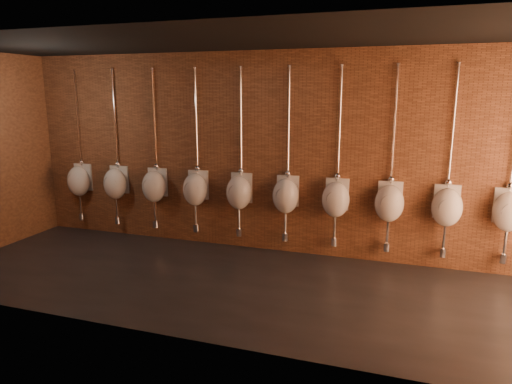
{
  "coord_description": "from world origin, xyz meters",
  "views": [
    {
      "loc": [
        2.14,
        -5.44,
        2.55
      ],
      "look_at": [
        0.05,
        0.9,
        1.1
      ],
      "focal_mm": 32.0,
      "sensor_mm": 36.0,
      "label": 1
    }
  ],
  "objects_px": {
    "urinal_4": "(239,192)",
    "urinal_6": "(336,199)",
    "urinal_0": "(79,180)",
    "urinal_1": "(115,183)",
    "urinal_3": "(195,189)",
    "urinal_2": "(154,186)",
    "urinal_7": "(389,202)",
    "urinal_5": "(286,195)",
    "urinal_8": "(447,206)",
    "urinal_9": "(509,211)"
  },
  "relations": [
    {
      "from": "urinal_4",
      "to": "urinal_6",
      "type": "height_order",
      "value": "same"
    },
    {
      "from": "urinal_0",
      "to": "urinal_1",
      "type": "xyz_separation_m",
      "value": [
        0.78,
        0.0,
        0.0
      ]
    },
    {
      "from": "urinal_3",
      "to": "urinal_4",
      "type": "distance_m",
      "value": 0.78
    },
    {
      "from": "urinal_2",
      "to": "urinal_6",
      "type": "bearing_deg",
      "value": 0.0
    },
    {
      "from": "urinal_1",
      "to": "urinal_7",
      "type": "height_order",
      "value": "same"
    },
    {
      "from": "urinal_5",
      "to": "urinal_8",
      "type": "relative_size",
      "value": 1.0
    },
    {
      "from": "urinal_3",
      "to": "urinal_6",
      "type": "height_order",
      "value": "same"
    },
    {
      "from": "urinal_0",
      "to": "urinal_4",
      "type": "xyz_separation_m",
      "value": [
        3.14,
        0.0,
        0.0
      ]
    },
    {
      "from": "urinal_2",
      "to": "urinal_4",
      "type": "bearing_deg",
      "value": 0.0
    },
    {
      "from": "urinal_2",
      "to": "urinal_5",
      "type": "bearing_deg",
      "value": 0.0
    },
    {
      "from": "urinal_1",
      "to": "urinal_6",
      "type": "relative_size",
      "value": 1.0
    },
    {
      "from": "urinal_4",
      "to": "urinal_8",
      "type": "distance_m",
      "value": 3.14
    },
    {
      "from": "urinal_2",
      "to": "urinal_3",
      "type": "relative_size",
      "value": 1.0
    },
    {
      "from": "urinal_6",
      "to": "urinal_7",
      "type": "xyz_separation_m",
      "value": [
        0.78,
        0.0,
        0.0
      ]
    },
    {
      "from": "urinal_0",
      "to": "urinal_6",
      "type": "height_order",
      "value": "same"
    },
    {
      "from": "urinal_7",
      "to": "urinal_2",
      "type": "bearing_deg",
      "value": 180.0
    },
    {
      "from": "urinal_5",
      "to": "urinal_7",
      "type": "relative_size",
      "value": 1.0
    },
    {
      "from": "urinal_0",
      "to": "urinal_3",
      "type": "relative_size",
      "value": 1.0
    },
    {
      "from": "urinal_1",
      "to": "urinal_2",
      "type": "relative_size",
      "value": 1.0
    },
    {
      "from": "urinal_6",
      "to": "urinal_8",
      "type": "relative_size",
      "value": 1.0
    },
    {
      "from": "urinal_2",
      "to": "urinal_8",
      "type": "distance_m",
      "value": 4.7
    },
    {
      "from": "urinal_0",
      "to": "urinal_9",
      "type": "bearing_deg",
      "value": 0.0
    },
    {
      "from": "urinal_5",
      "to": "urinal_7",
      "type": "distance_m",
      "value": 1.57
    },
    {
      "from": "urinal_2",
      "to": "urinal_9",
      "type": "height_order",
      "value": "same"
    },
    {
      "from": "urinal_3",
      "to": "urinal_7",
      "type": "distance_m",
      "value": 3.14
    },
    {
      "from": "urinal_7",
      "to": "urinal_8",
      "type": "relative_size",
      "value": 1.0
    },
    {
      "from": "urinal_8",
      "to": "urinal_3",
      "type": "bearing_deg",
      "value": 180.0
    },
    {
      "from": "urinal_0",
      "to": "urinal_5",
      "type": "relative_size",
      "value": 1.0
    },
    {
      "from": "urinal_5",
      "to": "urinal_7",
      "type": "xyz_separation_m",
      "value": [
        1.57,
        0.0,
        0.0
      ]
    },
    {
      "from": "urinal_7",
      "to": "urinal_5",
      "type": "bearing_deg",
      "value": 180.0
    },
    {
      "from": "urinal_2",
      "to": "urinal_9",
      "type": "relative_size",
      "value": 1.0
    },
    {
      "from": "urinal_9",
      "to": "urinal_6",
      "type": "bearing_deg",
      "value": 180.0
    },
    {
      "from": "urinal_1",
      "to": "urinal_2",
      "type": "distance_m",
      "value": 0.78
    },
    {
      "from": "urinal_5",
      "to": "urinal_6",
      "type": "distance_m",
      "value": 0.78
    },
    {
      "from": "urinal_4",
      "to": "urinal_6",
      "type": "bearing_deg",
      "value": 0.0
    },
    {
      "from": "urinal_6",
      "to": "urinal_7",
      "type": "height_order",
      "value": "same"
    },
    {
      "from": "urinal_4",
      "to": "urinal_8",
      "type": "relative_size",
      "value": 1.0
    },
    {
      "from": "urinal_6",
      "to": "urinal_5",
      "type": "bearing_deg",
      "value": 180.0
    },
    {
      "from": "urinal_2",
      "to": "urinal_6",
      "type": "xyz_separation_m",
      "value": [
        3.14,
        0.0,
        0.0
      ]
    },
    {
      "from": "urinal_1",
      "to": "urinal_9",
      "type": "bearing_deg",
      "value": 0.0
    },
    {
      "from": "urinal_6",
      "to": "urinal_9",
      "type": "distance_m",
      "value": 2.35
    },
    {
      "from": "urinal_6",
      "to": "urinal_8",
      "type": "distance_m",
      "value": 1.57
    },
    {
      "from": "urinal_0",
      "to": "urinal_2",
      "type": "relative_size",
      "value": 1.0
    },
    {
      "from": "urinal_0",
      "to": "urinal_5",
      "type": "distance_m",
      "value": 3.92
    },
    {
      "from": "urinal_1",
      "to": "urinal_4",
      "type": "relative_size",
      "value": 1.0
    },
    {
      "from": "urinal_0",
      "to": "urinal_3",
      "type": "xyz_separation_m",
      "value": [
        2.35,
        0.0,
        0.0
      ]
    },
    {
      "from": "urinal_1",
      "to": "urinal_4",
      "type": "height_order",
      "value": "same"
    },
    {
      "from": "urinal_6",
      "to": "urinal_4",
      "type": "bearing_deg",
      "value": 180.0
    },
    {
      "from": "urinal_4",
      "to": "urinal_9",
      "type": "height_order",
      "value": "same"
    },
    {
      "from": "urinal_7",
      "to": "urinal_8",
      "type": "distance_m",
      "value": 0.78
    }
  ]
}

